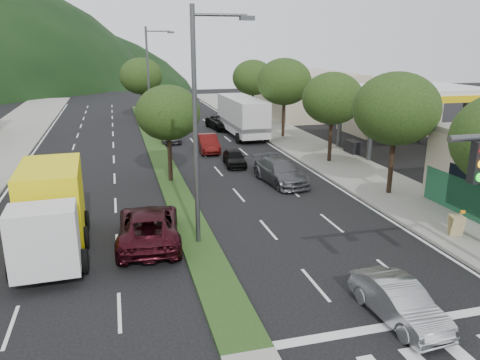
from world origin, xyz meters
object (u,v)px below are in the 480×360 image
object	(u,v)px
tree_r_d	(284,82)
car_queue_e	(170,133)
tree_r_e	(253,78)
car_queue_c	(208,143)
car_queue_b	(280,172)
car_queue_a	(234,158)
a_frame_sign	(456,224)
suv_maroon	(149,226)
box_truck	(51,213)
streetlight_mid	(151,77)
tree_r_c	(332,98)
motorhome	(242,116)
tree_r_b	(396,109)
car_queue_d	(222,122)
tree_med_far	(141,76)
sedan_silver	(399,301)
tree_med_near	(168,113)
streetlight_near	(200,118)

from	to	relation	value
tree_r_d	car_queue_e	distance (m)	11.44
tree_r_e	car_queue_c	bearing A→B (deg)	-119.69
tree_r_d	car_queue_b	size ratio (longest dim) A/B	1.40
car_queue_a	a_frame_sign	size ratio (longest dim) A/B	2.74
suv_maroon	car_queue_c	distance (m)	18.35
suv_maroon	box_truck	xyz separation A→B (m)	(-3.98, 0.38, 0.87)
tree_r_d	streetlight_mid	size ratio (longest dim) A/B	0.72
tree_r_c	motorhome	distance (m)	12.78
tree_r_b	tree_r_c	size ratio (longest dim) A/B	1.07
streetlight_mid	car_queue_a	distance (m)	13.86
tree_r_e	car_queue_d	world-z (taller)	tree_r_e
car_queue_a	tree_med_far	bearing A→B (deg)	107.44
car_queue_c	car_queue_d	world-z (taller)	car_queue_c
tree_r_b	tree_r_e	world-z (taller)	tree_r_b
sedan_silver	suv_maroon	bearing A→B (deg)	127.69
car_queue_e	tree_med_near	bearing A→B (deg)	-95.61
tree_r_c	tree_r_d	xyz separation A→B (m)	(0.00, 10.00, 0.43)
tree_r_d	a_frame_sign	xyz separation A→B (m)	(-0.65, -24.47, -4.46)
car_queue_b	car_queue_e	xyz separation A→B (m)	(-5.19, 15.00, -0.01)
sedan_silver	car_queue_d	bearing A→B (deg)	82.45
car_queue_d	a_frame_sign	size ratio (longest dim) A/B	3.90
tree_r_c	car_queue_c	size ratio (longest dim) A/B	1.51
tree_med_far	motorhome	bearing A→B (deg)	-54.59
streetlight_mid	sedan_silver	xyz separation A→B (m)	(4.92, -32.51, -4.94)
tree_med_near	streetlight_near	world-z (taller)	streetlight_near
streetlight_near	tree_med_near	bearing A→B (deg)	91.18
tree_r_e	streetlight_mid	bearing A→B (deg)	-149.31
sedan_silver	suv_maroon	distance (m)	10.90
motorhome	car_queue_a	bearing A→B (deg)	-108.52
car_queue_a	streetlight_mid	bearing A→B (deg)	116.88
tree_r_b	tree_r_d	bearing A→B (deg)	90.00
streetlight_near	car_queue_c	bearing A→B (deg)	78.07
tree_r_b	car_queue_e	distance (m)	22.11
tree_r_e	motorhome	xyz separation A→B (m)	(-3.45, -8.02, -2.97)
sedan_silver	car_queue_e	size ratio (longest dim) A/B	0.90
car_queue_e	box_truck	size ratio (longest dim) A/B	0.60
tree_r_d	car_queue_b	bearing A→B (deg)	-110.72
sedan_silver	tree_r_c	bearing A→B (deg)	66.86
sedan_silver	tree_r_e	bearing A→B (deg)	76.41
motorhome	tree_med_near	bearing A→B (deg)	-121.96
streetlight_near	suv_maroon	world-z (taller)	streetlight_near
tree_r_e	suv_maroon	bearing A→B (deg)	-114.20
car_queue_c	a_frame_sign	world-z (taller)	a_frame_sign
tree_r_d	tree_r_e	distance (m)	10.00
suv_maroon	car_queue_b	world-z (taller)	suv_maroon
tree_r_d	car_queue_c	bearing A→B (deg)	-153.27
tree_r_d	car_queue_e	world-z (taller)	tree_r_d
tree_r_d	sedan_silver	xyz separation A→B (m)	(-6.88, -29.51, -4.54)
tree_r_b	tree_med_near	bearing A→B (deg)	153.43
tree_med_far	box_truck	xyz separation A→B (m)	(-6.07, -34.96, -3.35)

